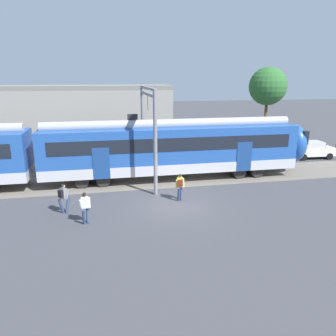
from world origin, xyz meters
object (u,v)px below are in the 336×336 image
at_px(pedestrian_grey, 63,196).
at_px(parked_car_white, 312,150).
at_px(pedestrian_yellow, 180,185).
at_px(pedestrian_white, 85,206).

distance_m(pedestrian_grey, parked_car_white, 22.53).
distance_m(pedestrian_yellow, parked_car_white, 16.31).
distance_m(pedestrian_grey, pedestrian_white, 1.99).
height_order(pedestrian_grey, pedestrian_white, same).
bearing_deg(parked_car_white, pedestrian_yellow, -150.49).
height_order(pedestrian_white, pedestrian_yellow, same).
xyz_separation_m(pedestrian_grey, parked_car_white, (20.81, 8.64, -0.21)).
relative_size(pedestrian_grey, pedestrian_white, 1.00).
relative_size(pedestrian_white, pedestrian_yellow, 1.00).
bearing_deg(pedestrian_yellow, pedestrian_grey, -174.79).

